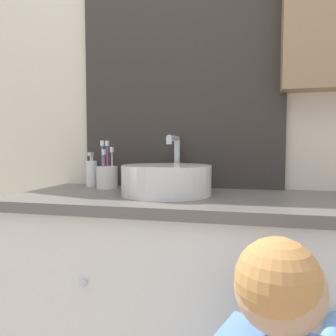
% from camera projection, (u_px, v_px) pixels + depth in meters
% --- Properties ---
extents(wall_back, '(3.20, 0.18, 2.50)m').
position_uv_depth(wall_back, '(205.00, 90.00, 1.38)').
color(wall_back, beige).
rests_on(wall_back, ground_plane).
extents(vanity_counter, '(1.24, 0.51, 0.86)m').
position_uv_depth(vanity_counter, '(188.00, 314.00, 1.17)').
color(vanity_counter, silver).
rests_on(vanity_counter, ground_plane).
extents(sink_basin, '(0.32, 0.37, 0.22)m').
position_uv_depth(sink_basin, '(167.00, 179.00, 1.18)').
color(sink_basin, silver).
rests_on(sink_basin, vanity_counter).
extents(toothbrush_holder, '(0.09, 0.09, 0.20)m').
position_uv_depth(toothbrush_holder, '(107.00, 176.00, 1.36)').
color(toothbrush_holder, silver).
rests_on(toothbrush_holder, vanity_counter).
extents(soap_dispenser, '(0.05, 0.05, 0.15)m').
position_uv_depth(soap_dispenser, '(92.00, 173.00, 1.42)').
color(soap_dispenser, white).
rests_on(soap_dispenser, vanity_counter).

